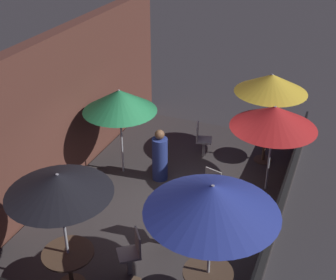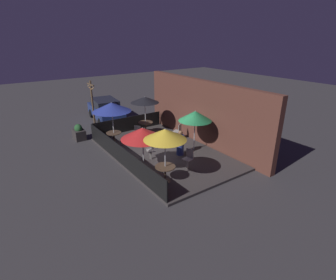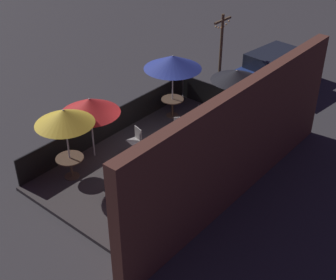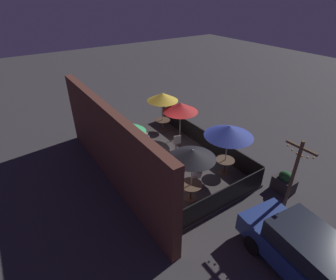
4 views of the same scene
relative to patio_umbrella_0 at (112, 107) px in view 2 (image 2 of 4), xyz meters
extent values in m
plane|color=#383538|center=(2.47, 1.71, -2.33)|extent=(60.00, 60.00, 0.00)
cube|color=#383333|center=(2.47, 1.71, -2.27)|extent=(8.20, 5.02, 0.12)
cube|color=brown|center=(2.47, 4.45, -0.48)|extent=(9.80, 0.36, 3.71)
cube|color=black|center=(2.47, -0.75, -1.73)|extent=(8.00, 0.05, 0.95)
cube|color=black|center=(-1.58, 1.71, -1.73)|extent=(0.05, 4.82, 0.95)
cylinder|color=#B2B2B7|center=(0.00, 0.00, -0.98)|extent=(0.05, 0.05, 2.46)
cone|color=#283893|center=(0.00, 0.00, 0.00)|extent=(2.13, 2.13, 0.49)
cylinder|color=#B2B2B7|center=(-0.51, 2.39, -1.02)|extent=(0.05, 0.05, 2.39)
cone|color=black|center=(-0.51, 2.39, -0.01)|extent=(1.76, 1.76, 0.37)
cylinder|color=#B2B2B7|center=(5.09, 0.09, -1.02)|extent=(0.05, 0.05, 2.39)
cone|color=gold|center=(5.09, 0.09, -0.05)|extent=(1.78, 1.78, 0.46)
cylinder|color=#B2B2B7|center=(3.24, 3.25, -1.10)|extent=(0.05, 0.05, 2.21)
cone|color=#1E6B3D|center=(3.24, 3.25, -0.26)|extent=(1.76, 1.76, 0.53)
cylinder|color=#B2B2B7|center=(3.83, -0.25, -1.14)|extent=(0.05, 0.05, 2.15)
cone|color=red|center=(3.83, -0.25, -0.32)|extent=(1.94, 1.94, 0.51)
cylinder|color=#4C3828|center=(0.00, 0.00, -2.20)|extent=(0.47, 0.47, 0.02)
cylinder|color=#4C3828|center=(0.00, 0.00, -1.87)|extent=(0.08, 0.08, 0.68)
cylinder|color=#4C3828|center=(0.00, 0.00, -1.51)|extent=(0.85, 0.85, 0.04)
cylinder|color=#4C3828|center=(-0.51, 2.39, -2.20)|extent=(0.50, 0.50, 0.02)
cylinder|color=#4C3828|center=(-0.51, 2.39, -1.85)|extent=(0.08, 0.08, 0.73)
cylinder|color=#4C3828|center=(-0.51, 2.39, -1.46)|extent=(0.91, 0.91, 0.04)
cylinder|color=#4C3828|center=(5.09, 0.09, -2.20)|extent=(0.48, 0.48, 0.02)
cylinder|color=#4C3828|center=(5.09, 0.09, -1.87)|extent=(0.08, 0.08, 0.68)
cylinder|color=#4C3828|center=(5.09, 0.09, -1.51)|extent=(0.87, 0.87, 0.04)
cube|color=gray|center=(4.71, 1.60, -1.98)|extent=(0.10, 0.10, 0.46)
cube|color=gray|center=(4.71, 1.60, -1.73)|extent=(0.49, 0.49, 0.04)
cube|color=gray|center=(4.66, 1.78, -1.49)|extent=(0.40, 0.13, 0.44)
cube|color=gray|center=(0.13, 1.55, -1.98)|extent=(0.11, 0.11, 0.45)
cube|color=gray|center=(0.13, 1.55, -1.74)|extent=(0.56, 0.56, 0.04)
cube|color=gray|center=(0.24, 1.40, -1.50)|extent=(0.34, 0.27, 0.44)
cube|color=gray|center=(1.14, 1.22, -1.97)|extent=(0.11, 0.11, 0.47)
cube|color=gray|center=(1.14, 1.22, -1.72)|extent=(0.57, 0.57, 0.04)
cube|color=gray|center=(1.26, 1.35, -1.48)|extent=(0.31, 0.29, 0.44)
cube|color=gray|center=(2.88, 0.70, -1.98)|extent=(0.10, 0.10, 0.47)
cube|color=gray|center=(2.88, 0.70, -1.72)|extent=(0.49, 0.49, 0.04)
cube|color=gray|center=(2.71, 0.75, -1.48)|extent=(0.14, 0.39, 0.44)
cube|color=gray|center=(1.37, 3.48, -1.97)|extent=(0.11, 0.11, 0.47)
cube|color=gray|center=(1.37, 3.48, -1.72)|extent=(0.55, 0.55, 0.04)
cube|color=gray|center=(1.52, 3.57, -1.48)|extent=(0.23, 0.36, 0.44)
cylinder|color=navy|center=(3.29, 2.26, -1.66)|extent=(0.51, 0.51, 1.10)
sphere|color=brown|center=(3.29, 2.26, -0.99)|extent=(0.23, 0.23, 0.23)
cube|color=#332D2D|center=(-2.23, -1.34, -2.02)|extent=(0.89, 0.62, 0.62)
ellipsoid|color=#235128|center=(-2.23, -1.34, -1.61)|extent=(0.58, 0.46, 0.52)
cylinder|color=brown|center=(-3.13, 0.00, -0.65)|extent=(0.12, 0.12, 3.35)
cube|color=brown|center=(-3.13, 0.00, 0.78)|extent=(1.10, 0.08, 0.08)
sphere|color=#F4B260|center=(-3.59, 0.00, 0.63)|extent=(0.07, 0.07, 0.07)
sphere|color=#F4B260|center=(-3.40, 0.00, 0.55)|extent=(0.07, 0.07, 0.07)
sphere|color=#F4B260|center=(-3.22, 0.00, 0.50)|extent=(0.07, 0.07, 0.07)
sphere|color=#F4B260|center=(-3.04, 0.00, 0.50)|extent=(0.07, 0.07, 0.07)
sphere|color=#F4B260|center=(-2.85, 0.00, 0.55)|extent=(0.07, 0.07, 0.07)
sphere|color=#F4B260|center=(-2.67, 0.00, 0.63)|extent=(0.07, 0.07, 0.07)
cube|color=navy|center=(-4.96, 1.54, -1.66)|extent=(4.48, 2.16, 0.70)
cube|color=#1E232D|center=(-4.96, 1.54, -1.01)|extent=(2.53, 1.81, 0.60)
cylinder|color=black|center=(-3.55, 2.19, -2.01)|extent=(0.66, 0.25, 0.64)
cylinder|color=black|center=(-3.72, 0.59, -2.01)|extent=(0.66, 0.25, 0.64)
cylinder|color=black|center=(-6.21, 2.49, -2.01)|extent=(0.66, 0.25, 0.64)
cylinder|color=black|center=(-6.38, 0.88, -2.01)|extent=(0.66, 0.25, 0.64)
camera|label=1|loc=(-5.57, -1.53, 4.20)|focal=50.00mm
camera|label=2|loc=(13.25, -5.44, 3.65)|focal=28.00mm
camera|label=3|loc=(12.27, 10.03, 6.60)|focal=50.00mm
camera|label=4|loc=(-6.69, 7.67, 5.31)|focal=28.00mm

